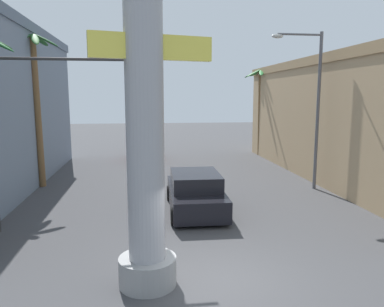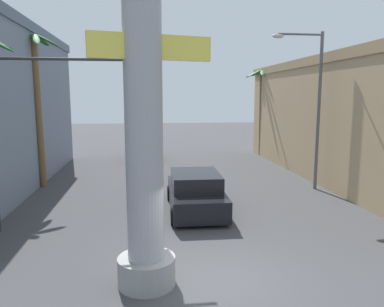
{
  "view_description": "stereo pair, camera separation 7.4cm",
  "coord_description": "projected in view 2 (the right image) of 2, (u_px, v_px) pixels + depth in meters",
  "views": [
    {
      "loc": [
        -1.76,
        -8.7,
        4.59
      ],
      "look_at": [
        0.0,
        4.7,
        2.52
      ],
      "focal_mm": 35.0,
      "sensor_mm": 36.0,
      "label": 1
    },
    {
      "loc": [
        -1.69,
        -8.71,
        4.59
      ],
      "look_at": [
        0.0,
        4.7,
        2.52
      ],
      "focal_mm": 35.0,
      "sensor_mm": 36.0,
      "label": 2
    }
  ],
  "objects": [
    {
      "name": "car_lead",
      "position": [
        196.0,
        193.0,
        15.14
      ],
      "size": [
        2.26,
        4.77,
        1.56
      ],
      "color": "black",
      "rests_on": "ground"
    },
    {
      "name": "car_far",
      "position": [
        145.0,
        150.0,
        27.39
      ],
      "size": [
        2.16,
        4.42,
        1.56
      ],
      "color": "black",
      "rests_on": "ground"
    },
    {
      "name": "traffic_light_mast",
      "position": [
        44.0,
        108.0,
        12.42
      ],
      "size": [
        5.58,
        0.32,
        5.9
      ],
      "color": "#333333",
      "rests_on": "ground"
    },
    {
      "name": "neon_sign_pole",
      "position": [
        143.0,
        84.0,
        8.51
      ],
      "size": [
        3.17,
        1.42,
        11.07
      ],
      "color": "#9E9EA3",
      "rests_on": "ground"
    },
    {
      "name": "street_lamp",
      "position": [
        312.0,
        97.0,
        18.07
      ],
      "size": [
        2.54,
        0.28,
        7.63
      ],
      "color": "#59595E",
      "rests_on": "ground"
    },
    {
      "name": "palm_tree_far_right",
      "position": [
        262.0,
        98.0,
        28.92
      ],
      "size": [
        2.78,
        2.8,
        6.71
      ],
      "color": "brown",
      "rests_on": "ground"
    },
    {
      "name": "palm_tree_mid_left",
      "position": [
        37.0,
        95.0,
        18.62
      ],
      "size": [
        2.37,
        2.32,
        7.64
      ],
      "color": "brown",
      "rests_on": "ground"
    },
    {
      "name": "building_right",
      "position": [
        379.0,
        118.0,
        20.83
      ],
      "size": [
        8.29,
        21.52,
        6.73
      ],
      "color": "tan",
      "rests_on": "ground"
    },
    {
      "name": "ground_plane",
      "position": [
        179.0,
        186.0,
        19.26
      ],
      "size": [
        93.19,
        93.19,
        0.0
      ],
      "primitive_type": "plane",
      "color": "#424244"
    }
  ]
}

